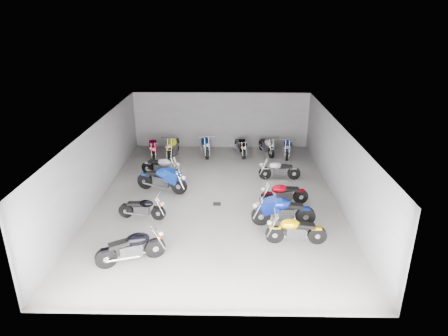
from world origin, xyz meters
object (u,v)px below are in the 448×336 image
Objects in this scene: motorcycle_back_b at (173,146)px; motorcycle_right_c at (283,211)px; motorcycle_back_a at (153,147)px; motorcycle_back_d at (240,146)px; motorcycle_left_f at (161,167)px; motorcycle_back_c at (205,145)px; motorcycle_back_f at (287,147)px; motorcycle_left_c at (142,208)px; motorcycle_left_a at (132,248)px; motorcycle_back_e at (267,146)px; drain_grate at (217,204)px; motorcycle_right_d at (284,194)px; motorcycle_right_f at (279,170)px; motorcycle_right_b at (295,230)px; motorcycle_left_e at (162,179)px.

motorcycle_right_c is at bearing 128.92° from motorcycle_back_b.
motorcycle_back_a is 1.03× the size of motorcycle_back_d.
motorcycle_back_c is (1.91, 3.24, 0.04)m from motorcycle_left_f.
motorcycle_right_c is 7.70m from motorcycle_back_f.
motorcycle_back_f is at bearing 145.72° from motorcycle_left_c.
motorcycle_left_a is 5.62m from motorcycle_right_c.
motorcycle_back_e is (6.24, 0.48, -0.02)m from motorcycle_back_a.
motorcycle_back_b is 5.17m from motorcycle_back_e.
drain_grate is 4.89m from motorcycle_left_a.
motorcycle_left_c is 0.81× the size of motorcycle_back_c.
motorcycle_right_c is 1.20× the size of motorcycle_back_e.
motorcycle_back_b reaches higher than motorcycle_back_f.
motorcycle_back_a is 1.06× the size of motorcycle_back_e.
motorcycle_back_e is (-0.18, 6.25, -0.01)m from motorcycle_right_d.
motorcycle_left_f is at bearing 49.57° from motorcycle_back_c.
motorcycle_left_f is at bearing 87.04° from motorcycle_right_f.
motorcycle_back_e is at bearing 145.87° from motorcycle_left_f.
motorcycle_back_d is at bearing 11.83° from motorcycle_right_b.
motorcycle_left_f is at bearing 96.69° from motorcycle_back_a.
drain_grate is at bearing 44.75° from motorcycle_right_b.
drain_grate is at bearing 111.61° from motorcycle_back_a.
motorcycle_right_d is at bearing -0.09° from drain_grate.
motorcycle_left_c is 0.94× the size of motorcycle_right_f.
motorcycle_back_c is 3.41m from motorcycle_back_e.
motorcycle_right_c is at bearing 161.81° from motorcycle_right_d.
motorcycle_back_c is (1.95, 7.41, 0.11)m from motorcycle_left_c.
motorcycle_right_b is 0.88× the size of motorcycle_back_b.
motorcycle_back_a reaches higher than motorcycle_right_f.
motorcycle_back_d is at bearing 172.90° from motorcycle_back_a.
motorcycle_left_a reaches higher than motorcycle_back_d.
motorcycle_left_e is at bearing 155.79° from motorcycle_left_a.
drain_grate is 2.78m from motorcycle_right_d.
motorcycle_back_e is (5.00, 5.03, -0.09)m from motorcycle_left_e.
motorcycle_left_f is 7.13m from motorcycle_back_f.
motorcycle_back_b is at bearing 9.21° from motorcycle_back_f.
motorcycle_left_a is 1.06× the size of motorcycle_back_e.
motorcycle_right_c is 1.13× the size of motorcycle_back_a.
motorcycle_left_f is at bearing 133.89° from drain_grate.
motorcycle_left_e reaches higher than drain_grate.
motorcycle_right_b is (5.56, -5.80, -0.01)m from motorcycle_left_f.
motorcycle_right_f is 0.86× the size of motorcycle_back_c.
motorcycle_left_f is 1.02× the size of motorcycle_right_f.
motorcycle_back_d is (-1.70, 9.02, -0.01)m from motorcycle_right_b.
motorcycle_right_b is at bearing 115.70° from motorcycle_back_a.
motorcycle_left_f is 0.85× the size of motorcycle_right_c.
motorcycle_left_a is 2.87m from motorcycle_left_c.
motorcycle_left_a is 1.13× the size of motorcycle_left_c.
drain_grate is 7.00m from motorcycle_back_f.
motorcycle_back_a is at bearing -146.30° from motorcycle_left_e.
motorcycle_right_b is at bearing 178.42° from motorcycle_right_f.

